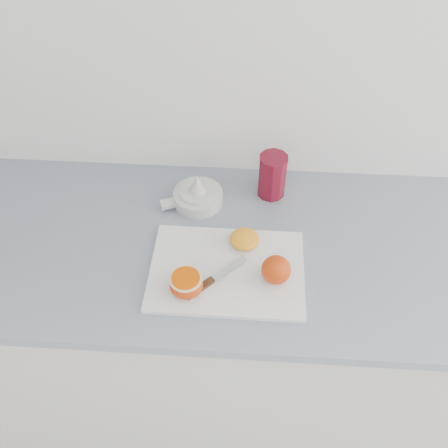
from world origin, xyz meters
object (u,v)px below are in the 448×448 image
Objects in this scene: counter at (220,330)px; red_tumbler at (272,177)px; half_orange at (186,284)px; cutting_board at (227,270)px; citrus_juicer at (197,195)px.

red_tumbler is (0.14, 0.20, 0.51)m from counter.
half_orange is 0.60× the size of red_tumbler.
half_orange is at bearing -118.80° from red_tumbler.
cutting_board is at bearing -74.30° from counter.
counter is 0.46m from cutting_board.
red_tumbler is (0.20, 0.37, 0.02)m from half_orange.
citrus_juicer is (-0.07, 0.15, 0.47)m from counter.
half_orange is (-0.09, -0.07, 0.03)m from cutting_board.
citrus_juicer is at bearing 91.08° from half_orange.
half_orange is at bearing -142.78° from cutting_board.
citrus_juicer is at bearing 111.78° from cutting_board.
counter is 0.50m from citrus_juicer.
counter is 28.35× the size of half_orange.
cutting_board is 2.18× the size of citrus_juicer.
cutting_board is 0.12m from half_orange.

